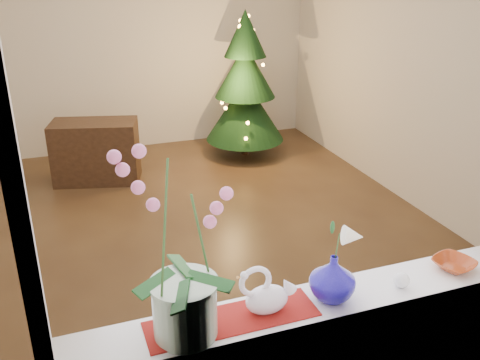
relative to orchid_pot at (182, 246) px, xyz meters
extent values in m
plane|color=#342115|center=(0.58, 2.39, -1.31)|extent=(5.00, 5.00, 0.00)
cube|color=beige|center=(0.58, 4.89, 0.04)|extent=(4.50, 0.10, 2.70)
cube|color=beige|center=(0.58, -0.11, 0.04)|extent=(4.50, 0.10, 2.70)
cube|color=beige|center=(2.83, 2.39, 0.04)|extent=(0.10, 5.00, 2.70)
cube|color=white|center=(0.58, 0.02, -0.41)|extent=(2.20, 0.26, 0.04)
cube|color=maroon|center=(0.20, 0.02, -0.39)|extent=(0.70, 0.20, 0.01)
imported|color=#0E076E|center=(0.64, 0.01, -0.27)|extent=(0.28, 0.28, 0.23)
sphere|color=white|center=(0.97, -0.02, -0.35)|extent=(0.09, 0.09, 0.07)
imported|color=#903111|center=(1.28, 0.02, -0.37)|extent=(0.20, 0.20, 0.04)
cube|color=black|center=(0.01, 3.91, -0.98)|extent=(0.96, 0.66, 0.66)
camera|label=1|loc=(-0.37, -1.63, 0.96)|focal=40.00mm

